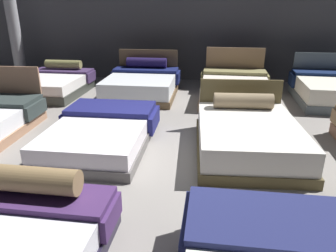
{
  "coord_description": "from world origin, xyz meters",
  "views": [
    {
      "loc": [
        0.49,
        -4.08,
        2.11
      ],
      "look_at": [
        -0.06,
        0.36,
        0.39
      ],
      "focal_mm": 34.0,
      "sensor_mm": 36.0,
      "label": 1
    }
  ],
  "objects_px": {
    "bed_6": "(247,135)",
    "bed_11": "(334,90)",
    "bed_8": "(53,84)",
    "bed_9": "(142,84)",
    "bed_5": "(102,132)",
    "bed_10": "(235,88)",
    "support_pillar": "(12,18)"
  },
  "relations": [
    {
      "from": "bed_6",
      "to": "bed_11",
      "type": "bearing_deg",
      "value": 49.63
    },
    {
      "from": "bed_8",
      "to": "bed_9",
      "type": "bearing_deg",
      "value": 3.86
    },
    {
      "from": "bed_9",
      "to": "bed_8",
      "type": "bearing_deg",
      "value": -176.91
    },
    {
      "from": "bed_5",
      "to": "bed_10",
      "type": "xyz_separation_m",
      "value": [
        2.29,
        2.94,
        0.05
      ]
    },
    {
      "from": "bed_6",
      "to": "bed_11",
      "type": "xyz_separation_m",
      "value": [
        2.24,
        2.9,
        0.02
      ]
    },
    {
      "from": "bed_5",
      "to": "bed_11",
      "type": "bearing_deg",
      "value": 32.94
    },
    {
      "from": "bed_6",
      "to": "bed_9",
      "type": "distance_m",
      "value": 3.67
    },
    {
      "from": "bed_6",
      "to": "support_pillar",
      "type": "xyz_separation_m",
      "value": [
        -6.0,
        4.03,
        1.49
      ]
    },
    {
      "from": "bed_11",
      "to": "bed_6",
      "type": "bearing_deg",
      "value": -125.32
    },
    {
      "from": "bed_6",
      "to": "bed_9",
      "type": "height_order",
      "value": "bed_9"
    },
    {
      "from": "bed_6",
      "to": "bed_11",
      "type": "height_order",
      "value": "bed_11"
    },
    {
      "from": "bed_9",
      "to": "bed_10",
      "type": "distance_m",
      "value": 2.24
    },
    {
      "from": "bed_10",
      "to": "bed_5",
      "type": "bearing_deg",
      "value": -125.68
    },
    {
      "from": "support_pillar",
      "to": "bed_6",
      "type": "bearing_deg",
      "value": -33.88
    },
    {
      "from": "bed_5",
      "to": "support_pillar",
      "type": "xyz_separation_m",
      "value": [
        -3.74,
        4.07,
        1.54
      ]
    },
    {
      "from": "bed_6",
      "to": "bed_10",
      "type": "distance_m",
      "value": 2.9
    },
    {
      "from": "bed_5",
      "to": "bed_8",
      "type": "distance_m",
      "value": 3.6
    },
    {
      "from": "bed_9",
      "to": "bed_5",
      "type": "bearing_deg",
      "value": -90.72
    },
    {
      "from": "bed_10",
      "to": "bed_11",
      "type": "height_order",
      "value": "bed_10"
    },
    {
      "from": "bed_8",
      "to": "support_pillar",
      "type": "bearing_deg",
      "value": 143.03
    },
    {
      "from": "bed_9",
      "to": "support_pillar",
      "type": "relative_size",
      "value": 0.56
    },
    {
      "from": "bed_9",
      "to": "bed_10",
      "type": "bearing_deg",
      "value": -0.36
    },
    {
      "from": "support_pillar",
      "to": "bed_11",
      "type": "bearing_deg",
      "value": -7.82
    },
    {
      "from": "bed_5",
      "to": "support_pillar",
      "type": "bearing_deg",
      "value": 132.46
    },
    {
      "from": "bed_5",
      "to": "support_pillar",
      "type": "relative_size",
      "value": 0.62
    },
    {
      "from": "bed_9",
      "to": "support_pillar",
      "type": "height_order",
      "value": "support_pillar"
    },
    {
      "from": "bed_6",
      "to": "bed_10",
      "type": "relative_size",
      "value": 0.97
    },
    {
      "from": "bed_6",
      "to": "bed_10",
      "type": "xyz_separation_m",
      "value": [
        0.02,
        2.9,
        -0.0
      ]
    },
    {
      "from": "bed_11",
      "to": "bed_10",
      "type": "bearing_deg",
      "value": -177.75
    },
    {
      "from": "support_pillar",
      "to": "bed_10",
      "type": "bearing_deg",
      "value": -10.6
    },
    {
      "from": "bed_5",
      "to": "bed_9",
      "type": "distance_m",
      "value": 2.97
    },
    {
      "from": "bed_6",
      "to": "support_pillar",
      "type": "relative_size",
      "value": 0.61
    }
  ]
}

